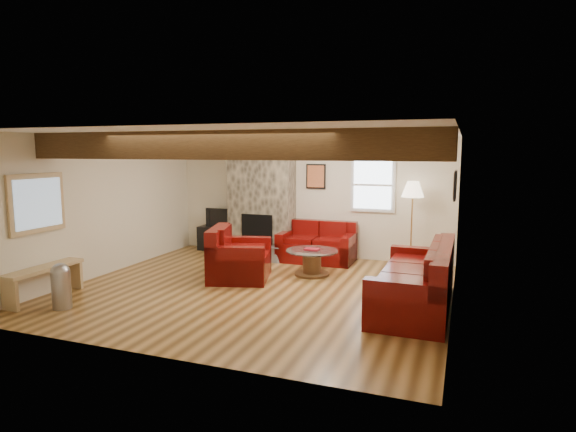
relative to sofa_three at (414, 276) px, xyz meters
name	(u,v)px	position (x,y,z in m)	size (l,w,h in m)	color
room	(257,213)	(-2.48, 0.08, 0.79)	(8.00, 8.00, 8.00)	brown
oak_beam	(218,145)	(-2.48, -1.17, 1.85)	(6.00, 0.36, 0.38)	#372110
chimney_breast	(261,198)	(-3.48, 2.57, 0.76)	(1.40, 0.67, 2.50)	#3A352D
back_window	(373,185)	(-1.13, 2.79, 1.09)	(0.90, 0.08, 1.10)	silver
hatch_window	(37,203)	(-5.44, -1.42, 0.99)	(0.08, 1.00, 0.90)	tan
ceiling_dome	(327,138)	(-1.58, 0.98, 1.98)	(0.40, 0.40, 0.18)	white
artwork_back	(316,176)	(-2.33, 2.79, 1.24)	(0.42, 0.06, 0.52)	black
artwork_right	(455,185)	(0.48, 0.38, 1.29)	(0.06, 0.55, 0.42)	black
sofa_three	(414,276)	(0.00, 0.00, 0.00)	(2.38, 0.99, 0.92)	#4C0507
loveseat	(317,242)	(-2.15, 2.31, -0.06)	(1.50, 0.86, 0.80)	#4C0507
armchair_red	(240,253)	(-3.03, 0.57, 0.00)	(1.12, 0.99, 0.91)	#4C0507
coffee_table	(312,263)	(-1.91, 1.23, -0.23)	(0.94, 0.94, 0.49)	#462D16
tv_cabinet	(223,239)	(-4.46, 2.61, -0.19)	(1.08, 0.43, 0.54)	black
television	(222,217)	(-4.46, 2.61, 0.29)	(0.73, 0.10, 0.42)	black
floor_lamp	(413,194)	(-0.31, 2.49, 0.96)	(0.43, 0.43, 1.66)	tan
pine_bench	(45,283)	(-5.31, -1.51, -0.21)	(0.31, 1.31, 0.49)	tan
pedal_bin	(61,286)	(-4.71, -1.78, -0.13)	(0.26, 0.26, 0.66)	#96969B
coal_bucket	(278,254)	(-2.88, 2.01, -0.30)	(0.34, 0.34, 0.32)	gray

